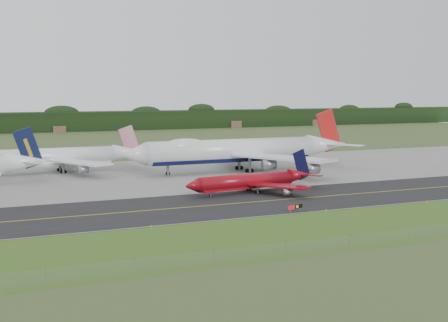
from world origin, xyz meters
TOP-DOWN VIEW (x-y plane):
  - ground at (0.00, 0.00)m, footprint 600.00×600.00m
  - grass_verge at (0.00, -35.00)m, footprint 400.00×30.00m
  - taxiway at (0.00, -4.00)m, footprint 400.00×32.00m
  - apron at (0.00, 51.00)m, footprint 400.00×78.00m
  - taxiway_centreline at (0.00, -4.00)m, footprint 400.00×0.40m
  - taxiway_edge_line at (0.00, -19.50)m, footprint 400.00×0.25m
  - perimeter_fence at (0.00, -48.00)m, footprint 320.00×0.10m
  - horizon_treeline at (0.00, 273.76)m, footprint 700.00×25.00m
  - jet_ba_747 at (19.05, 46.80)m, footprint 77.24×64.23m
  - jet_red_737 at (4.74, 8.74)m, footprint 37.89×30.62m
  - jet_star_tail at (-33.10, 67.58)m, footprint 54.15×45.50m
  - taxiway_sign at (1.35, -17.98)m, footprint 4.26×1.48m
  - edge_marker_left at (-31.07, -20.50)m, footprint 0.16×0.16m
  - edge_marker_center at (7.45, -20.50)m, footprint 0.16×0.16m
  - edge_marker_right at (34.78, -20.50)m, footprint 0.16×0.16m

SIDE VIEW (x-z plane):
  - ground at x=0.00m, z-range 0.00..0.00m
  - grass_verge at x=0.00m, z-range 0.00..0.01m
  - apron at x=0.00m, z-range 0.00..0.01m
  - taxiway at x=0.00m, z-range 0.00..0.02m
  - taxiway_centreline at x=0.00m, z-range 0.03..0.03m
  - taxiway_edge_line at x=0.00m, z-range 0.03..0.03m
  - edge_marker_left at x=-31.07m, z-range 0.00..0.50m
  - edge_marker_center at x=7.45m, z-range 0.00..0.50m
  - edge_marker_right at x=34.78m, z-range 0.00..0.50m
  - taxiway_sign at x=1.35m, z-range 0.30..1.77m
  - perimeter_fence at x=0.00m, z-range -158.90..161.10m
  - jet_red_737 at x=4.74m, z-range -2.29..7.95m
  - jet_star_tail at x=-33.10m, z-range -2.39..11.94m
  - horizon_treeline at x=0.00m, z-range -0.53..11.47m
  - jet_ba_747 at x=19.05m, z-range -3.11..16.37m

